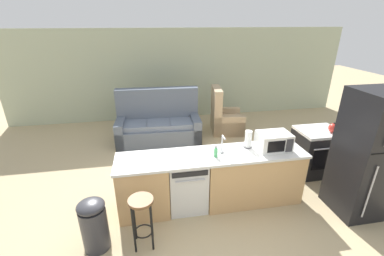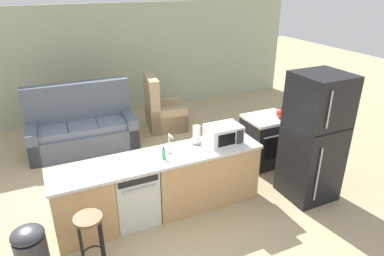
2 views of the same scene
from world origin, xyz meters
TOP-DOWN VIEW (x-y plane):
  - ground_plane at (0.00, 0.00)m, footprint 24.00×24.00m
  - wall_back at (0.30, 4.20)m, footprint 10.00×0.06m
  - kitchen_counter at (0.24, 0.00)m, footprint 2.94×0.66m
  - dishwasher at (-0.25, -0.00)m, footprint 0.58×0.61m
  - stove_range at (2.35, 0.55)m, footprint 0.76×0.68m
  - refrigerator at (2.35, -0.55)m, footprint 0.72×0.73m
  - microwave at (1.13, -0.00)m, footprint 0.50×0.37m
  - sink_faucet at (0.30, 0.02)m, footprint 0.07×0.18m
  - paper_towel_roll at (0.77, 0.14)m, footprint 0.14×0.14m
  - soap_bottle at (0.18, -0.08)m, footprint 0.06×0.06m
  - kettle at (2.52, 0.42)m, footprint 0.21×0.17m
  - bar_stool at (-0.94, -0.68)m, footprint 0.32×0.32m
  - trash_bin at (-1.56, -0.61)m, footprint 0.35×0.35m
  - couch at (-0.54, 2.60)m, footprint 2.04×0.98m
  - armchair at (1.20, 2.82)m, footprint 0.91×0.96m

SIDE VIEW (x-z plane):
  - ground_plane at x=0.00m, z-range 0.00..0.00m
  - armchair at x=1.20m, z-range -0.25..0.95m
  - trash_bin at x=-1.56m, z-range 0.01..0.75m
  - couch at x=-0.54m, z-range -0.24..1.03m
  - kitchen_counter at x=0.24m, z-range -0.03..0.87m
  - dishwasher at x=-0.25m, z-range 0.00..0.84m
  - stove_range at x=2.35m, z-range 0.00..0.90m
  - bar_stool at x=-0.94m, z-range 0.17..0.91m
  - refrigerator at x=2.35m, z-range 0.00..1.94m
  - soap_bottle at x=0.18m, z-range 0.88..1.06m
  - kettle at x=2.52m, z-range 0.89..1.08m
  - sink_faucet at x=0.30m, z-range 0.88..1.18m
  - paper_towel_roll at x=0.77m, z-range 0.90..1.18m
  - microwave at x=1.13m, z-range 0.90..1.18m
  - wall_back at x=0.30m, z-range 0.00..2.60m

